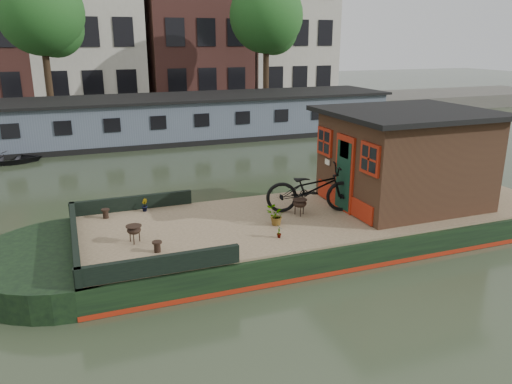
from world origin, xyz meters
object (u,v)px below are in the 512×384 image
object	(u,v)px
bicycle	(312,188)
brazier_front	(300,207)
dinghy	(4,156)
brazier_rear	(134,234)
cabin	(405,157)

from	to	relation	value
bicycle	brazier_front	size ratio (longest dim) A/B	5.62
dinghy	brazier_rear	bearing A→B (deg)	-157.85
cabin	brazier_front	distance (m)	3.11
bicycle	brazier_front	world-z (taller)	bicycle
bicycle	brazier_rear	distance (m)	4.43
bicycle	brazier_front	bearing A→B (deg)	126.84
brazier_front	brazier_rear	world-z (taller)	brazier_front
brazier_front	brazier_rear	distance (m)	4.01
cabin	brazier_front	bearing A→B (deg)	178.85
cabin	brazier_front	size ratio (longest dim) A/B	9.94
cabin	dinghy	xyz separation A→B (m)	(-10.49, 11.50, -1.59)
brazier_front	brazier_rear	size ratio (longest dim) A/B	1.06
cabin	dinghy	bearing A→B (deg)	132.36
bicycle	cabin	bearing A→B (deg)	-77.74
cabin	bicycle	xyz separation A→B (m)	(-2.54, 0.20, -0.63)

